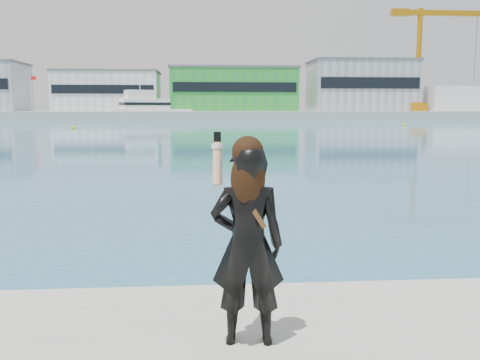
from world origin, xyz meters
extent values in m
cube|color=#9E9E99|center=(0.00, 130.00, 1.00)|extent=(320.00, 40.00, 2.00)
cube|color=silver|center=(-22.00, 128.00, 6.50)|extent=(24.00, 15.00, 9.00)
cube|color=black|center=(-22.00, 120.40, 6.95)|extent=(22.80, 0.20, 1.98)
cube|color=#59595B|center=(-22.00, 128.00, 11.25)|extent=(24.48, 15.30, 0.50)
cube|color=green|center=(8.00, 128.00, 7.00)|extent=(30.00, 16.00, 10.00)
cube|color=black|center=(8.00, 119.90, 7.50)|extent=(28.50, 0.20, 2.20)
cube|color=#59595B|center=(8.00, 128.00, 12.25)|extent=(30.60, 16.32, 0.50)
cube|color=gray|center=(40.00, 128.00, 8.00)|extent=(25.00, 15.00, 12.00)
cube|color=black|center=(40.00, 120.40, 8.60)|extent=(23.75, 0.20, 2.64)
cube|color=#59595B|center=(40.00, 128.00, 14.25)|extent=(25.50, 15.30, 0.50)
cube|color=silver|center=(62.00, 126.00, 5.00)|extent=(12.00, 10.00, 6.00)
cube|color=#C1760B|center=(52.00, 122.00, 3.00)|extent=(4.00, 4.00, 2.00)
cylinder|color=#C1760B|center=(52.00, 122.00, 15.00)|extent=(1.20, 1.20, 22.00)
cube|color=#C1760B|center=(58.00, 122.00, 25.00)|extent=(20.00, 1.20, 1.20)
cube|color=#C1760B|center=(47.00, 122.00, 25.00)|extent=(4.00, 1.60, 1.60)
cylinder|color=black|center=(66.00, 122.00, 17.00)|extent=(0.10, 0.10, 16.00)
cylinder|color=silver|center=(-38.00, 121.00, 6.00)|extent=(0.16, 0.16, 8.00)
cube|color=red|center=(-37.40, 121.00, 9.40)|extent=(1.20, 0.04, 0.80)
cylinder|color=silver|center=(22.00, 121.00, 6.00)|extent=(0.16, 0.16, 8.00)
cube|color=red|center=(22.60, 121.00, 9.40)|extent=(1.20, 0.04, 0.80)
cube|color=white|center=(-11.39, 117.34, 1.25)|extent=(19.20, 12.42, 2.50)
cube|color=white|center=(-12.34, 116.91, 3.64)|extent=(11.28, 8.25, 2.29)
cube|color=white|center=(-13.29, 116.48, 5.72)|extent=(7.14, 5.78, 1.87)
cube|color=black|center=(-12.34, 116.91, 3.64)|extent=(11.51, 8.43, 0.62)
cylinder|color=silver|center=(-13.29, 116.48, 7.69)|extent=(0.17, 0.17, 2.08)
sphere|color=yellow|center=(30.64, 75.08, 0.00)|extent=(0.50, 0.50, 0.50)
sphere|color=yellow|center=(-16.64, 66.36, 0.00)|extent=(0.50, 0.50, 0.50)
imported|color=black|center=(-0.26, -0.34, 1.55)|extent=(0.56, 0.38, 1.49)
sphere|color=black|center=(-0.26, -0.36, 2.24)|extent=(0.23, 0.23, 0.23)
ellipsoid|color=black|center=(-0.26, -0.41, 2.05)|extent=(0.25, 0.13, 0.40)
cylinder|color=tan|center=(-0.48, -0.23, 2.14)|extent=(0.08, 0.18, 0.32)
cylinder|color=white|center=(-0.47, -0.19, 2.27)|extent=(0.09, 0.09, 0.03)
cube|color=black|center=(-0.47, -0.15, 2.32)|extent=(0.06, 0.01, 0.11)
cube|color=#4C2D14|center=(-0.24, -0.43, 1.84)|extent=(0.21, 0.03, 0.31)
camera|label=1|loc=(-0.62, -4.16, 2.55)|focal=40.00mm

